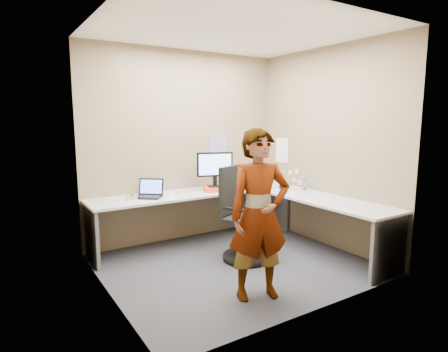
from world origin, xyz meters
TOP-DOWN VIEW (x-y plane):
  - ground at (0.00, 0.00)m, footprint 3.00×3.00m
  - wall_back at (0.00, 1.30)m, footprint 3.00×0.00m
  - wall_right at (1.50, 0.00)m, footprint 0.00×2.70m
  - wall_left at (-1.50, 0.00)m, footprint 0.00×2.70m
  - ceiling at (0.00, 0.00)m, footprint 3.00×3.00m
  - desk at (0.44, 0.39)m, footprint 2.98×2.58m
  - paper_ream at (0.26, 0.88)m, footprint 0.38×0.32m
  - monitor at (0.26, 0.90)m, footprint 0.50×0.22m
  - laptop at (-0.68, 1.00)m, footprint 0.43×0.42m
  - trackball_mouse at (-0.92, 0.97)m, footprint 0.12×0.08m
  - origami at (-0.48, 0.78)m, footprint 0.10×0.10m
  - stapler at (1.21, 0.51)m, footprint 0.15×0.07m
  - flower at (1.37, 0.27)m, footprint 0.07×0.07m
  - calendar_purple at (0.55, 1.29)m, footprint 0.30×0.01m
  - calendar_white at (1.49, 0.90)m, footprint 0.01×0.28m
  - sticky_note_a at (1.49, 0.55)m, footprint 0.01×0.07m
  - sticky_note_b at (1.49, 0.60)m, footprint 0.01×0.07m
  - sticky_note_c at (1.49, 0.48)m, footprint 0.01×0.07m
  - sticky_note_d at (1.49, 0.70)m, footprint 0.01×0.07m
  - office_chair at (0.18, 0.12)m, footprint 0.67×0.67m
  - person at (-0.26, -0.80)m, footprint 0.69×0.55m

SIDE VIEW (x-z plane):
  - ground at x=0.00m, z-range 0.00..0.00m
  - office_chair at x=0.18m, z-range -0.10..1.04m
  - desk at x=0.44m, z-range 0.22..0.95m
  - trackball_mouse at x=-0.92m, z-range 0.72..0.79m
  - stapler at x=1.21m, z-range 0.73..0.78m
  - origami at x=-0.48m, z-range 0.73..0.79m
  - paper_ream at x=0.26m, z-range 0.73..0.79m
  - laptop at x=-0.68m, z-range 0.67..0.91m
  - sticky_note_c at x=1.49m, z-range 0.76..0.84m
  - sticky_note_b at x=1.49m, z-range 0.78..0.86m
  - person at x=-0.26m, z-range 0.00..1.66m
  - flower at x=1.37m, z-range 0.77..0.98m
  - sticky_note_d at x=1.49m, z-range 0.88..0.96m
  - sticky_note_a at x=1.49m, z-range 0.91..0.99m
  - monitor at x=0.26m, z-range 0.84..1.32m
  - calendar_white at x=1.49m, z-range 1.06..1.44m
  - calendar_purple at x=0.55m, z-range 1.10..1.50m
  - wall_back at x=0.00m, z-range -0.15..2.85m
  - wall_right at x=1.50m, z-range 0.00..2.70m
  - wall_left at x=-1.50m, z-range 0.00..2.70m
  - ceiling at x=0.00m, z-range 2.70..2.70m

